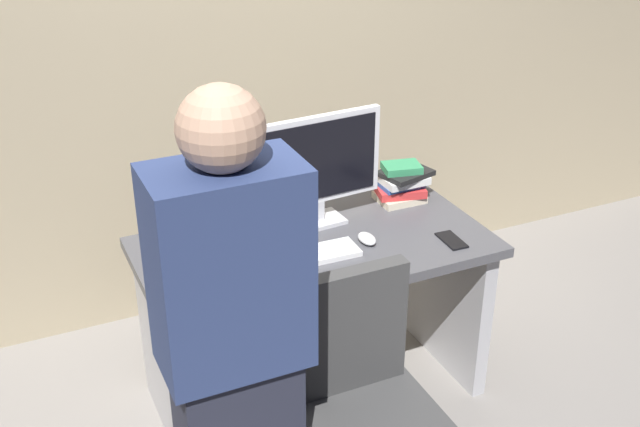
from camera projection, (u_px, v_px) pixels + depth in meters
name	position (u px, v px, depth m)	size (l,w,h in m)	color
ground_plane	(315.00, 391.00, 3.35)	(9.00, 9.00, 0.00)	gray
desk	(315.00, 293.00, 3.13)	(1.35, 0.71, 0.72)	#4C4C51
office_chair	(366.00, 426.00, 2.54)	(0.52, 0.52, 0.94)	black
person_at_desk	(235.00, 362.00, 2.17)	(0.40, 0.24, 1.64)	#262838
monitor	(319.00, 164.00, 3.06)	(0.54, 0.15, 0.46)	silver
keyboard	(303.00, 257.00, 2.91)	(0.43, 0.13, 0.02)	white
mouse	(367.00, 239.00, 3.02)	(0.06, 0.10, 0.03)	white
cup_near_keyboard	(227.00, 263.00, 2.80)	(0.08, 0.08, 0.09)	silver
book_stack	(402.00, 183.00, 3.33)	(0.25, 0.20, 0.17)	beige
cell_phone	(452.00, 240.00, 3.04)	(0.07, 0.14, 0.01)	black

